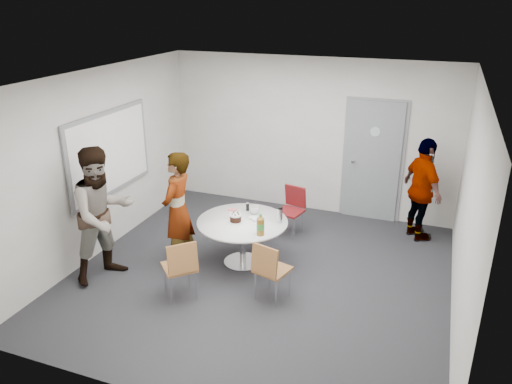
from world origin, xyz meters
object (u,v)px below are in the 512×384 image
at_px(whiteboard, 110,153).
at_px(person_left, 103,214).
at_px(person_main, 178,210).
at_px(chair_near_right, 269,267).
at_px(chair_far, 292,206).
at_px(door, 373,161).
at_px(table, 244,227).
at_px(person_right, 422,190).
at_px(chair_near_left, 181,265).

distance_m(whiteboard, person_left, 1.20).
bearing_deg(person_main, person_left, -52.93).
bearing_deg(chair_near_right, chair_far, 113.72).
xyz_separation_m(door, whiteboard, (-3.56, -2.28, 0.42)).
height_order(table, person_main, person_main).
bearing_deg(table, person_left, -149.03).
bearing_deg(person_left, table, -35.15).
height_order(table, person_right, person_right).
height_order(whiteboard, chair_near_left, whiteboard).
relative_size(table, person_main, 0.76).
distance_m(chair_near_left, chair_far, 2.44).
relative_size(chair_near_right, person_right, 0.49).
distance_m(chair_near_left, person_left, 1.30).
distance_m(chair_near_left, chair_near_right, 1.10).
xyz_separation_m(table, person_main, (-0.86, -0.33, 0.26)).
bearing_deg(chair_far, door, -122.79).
height_order(chair_far, person_main, person_main).
bearing_deg(table, person_right, 37.25).
xyz_separation_m(chair_far, person_right, (1.93, 0.54, 0.34)).
relative_size(chair_near_left, person_left, 0.45).
distance_m(table, person_left, 1.93).
height_order(chair_near_right, person_main, person_main).
xyz_separation_m(whiteboard, person_right, (4.41, 1.75, -0.63)).
bearing_deg(door, chair_far, -135.00).
distance_m(table, person_main, 0.96).
height_order(chair_near_left, person_left, person_left).
relative_size(door, chair_near_left, 2.55).
bearing_deg(whiteboard, chair_near_right, -15.23).
xyz_separation_m(door, table, (-1.43, -2.26, -0.44)).
height_order(person_main, person_left, person_left).
height_order(table, person_left, person_left).
bearing_deg(chair_far, table, 85.79).
bearing_deg(table, person_main, -159.01).
distance_m(person_main, person_right, 3.76).
relative_size(person_left, person_right, 1.13).
xyz_separation_m(chair_near_left, chair_far, (0.75, 2.32, -0.02)).
height_order(door, person_main, door).
bearing_deg(person_main, chair_near_right, 70.40).
xyz_separation_m(door, person_right, (0.85, -0.53, -0.20)).
bearing_deg(chair_near_left, person_left, 128.45).
height_order(chair_near_left, chair_far, chair_near_left).
distance_m(door, person_main, 3.46).
relative_size(chair_far, person_right, 0.48).
bearing_deg(chair_near_left, chair_far, 27.69).
relative_size(table, person_left, 0.69).
xyz_separation_m(table, chair_near_right, (0.64, -0.78, -0.09)).
height_order(person_left, person_right, person_left).
distance_m(door, person_left, 4.45).
bearing_deg(chair_far, person_right, -152.03).
bearing_deg(table, chair_far, 73.58).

